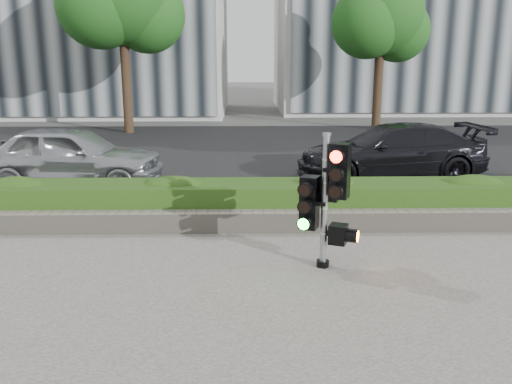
% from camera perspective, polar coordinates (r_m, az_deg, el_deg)
% --- Properties ---
extents(ground, '(120.00, 120.00, 0.00)m').
position_cam_1_polar(ground, '(7.45, -1.64, -8.85)').
color(ground, '#51514C').
rests_on(ground, ground).
extents(sidewalk, '(16.00, 11.00, 0.03)m').
position_cam_1_polar(sidewalk, '(5.22, -1.86, -19.39)').
color(sidewalk, '#9E9389').
rests_on(sidewalk, ground).
extents(road, '(60.00, 13.00, 0.02)m').
position_cam_1_polar(road, '(17.11, -1.38, 4.28)').
color(road, black).
rests_on(road, ground).
extents(curb, '(60.00, 0.25, 0.12)m').
position_cam_1_polar(curb, '(10.40, -1.51, -1.80)').
color(curb, gray).
rests_on(curb, ground).
extents(stone_wall, '(12.00, 0.32, 0.34)m').
position_cam_1_polar(stone_wall, '(9.17, -1.56, -3.08)').
color(stone_wall, gray).
rests_on(stone_wall, sidewalk).
extents(hedge, '(12.00, 1.00, 0.68)m').
position_cam_1_polar(hedge, '(9.74, -1.54, -1.01)').
color(hedge, '#4F7624').
rests_on(hedge, sidewalk).
extents(building_right, '(18.00, 10.00, 12.00)m').
position_cam_1_polar(building_right, '(33.83, 18.70, 18.55)').
color(building_right, '#B7B7B2').
rests_on(building_right, ground).
extents(tree_right, '(4.10, 3.58, 6.53)m').
position_cam_1_polar(tree_right, '(23.11, 13.01, 17.58)').
color(tree_right, black).
rests_on(tree_right, ground).
extents(traffic_signal, '(0.70, 0.59, 1.89)m').
position_cam_1_polar(traffic_signal, '(7.45, 7.51, -0.24)').
color(traffic_signal, black).
rests_on(traffic_signal, sidewalk).
extents(car_silver, '(4.22, 1.98, 1.40)m').
position_cam_1_polar(car_silver, '(13.00, -18.88, 3.61)').
color(car_silver, '#ACAEB4').
rests_on(car_silver, road).
extents(car_dark, '(4.73, 2.34, 1.32)m').
position_cam_1_polar(car_dark, '(13.56, 14.01, 4.18)').
color(car_dark, black).
rests_on(car_dark, road).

